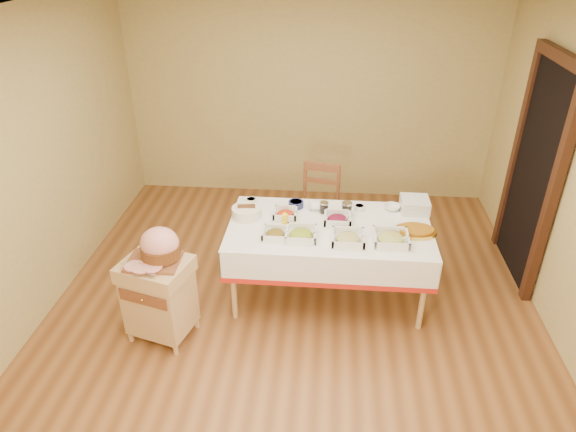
% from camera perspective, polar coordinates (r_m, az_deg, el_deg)
% --- Properties ---
extents(room_shell, '(5.00, 5.00, 5.00)m').
position_cam_1_polar(room_shell, '(4.11, 0.69, 3.47)').
color(room_shell, brown).
rests_on(room_shell, ground).
extents(doorway, '(0.09, 1.10, 2.20)m').
position_cam_1_polar(doorway, '(5.36, 25.79, 4.61)').
color(doorway, black).
rests_on(doorway, ground).
extents(dining_table, '(1.82, 1.02, 0.76)m').
position_cam_1_polar(dining_table, '(4.70, 4.57, -2.80)').
color(dining_table, tan).
rests_on(dining_table, ground).
extents(butcher_cart, '(0.63, 0.57, 0.75)m').
position_cam_1_polar(butcher_cart, '(4.46, -14.14, -8.47)').
color(butcher_cart, tan).
rests_on(butcher_cart, ground).
extents(dining_chair, '(0.50, 0.48, 0.95)m').
position_cam_1_polar(dining_chair, '(5.48, 3.35, 0.91)').
color(dining_chair, brown).
rests_on(dining_chair, ground).
extents(ham_on_board, '(0.44, 0.42, 0.29)m').
position_cam_1_polar(ham_on_board, '(4.22, -14.14, -3.41)').
color(ham_on_board, brown).
rests_on(ham_on_board, butcher_cart).
extents(serving_dish_a, '(0.22, 0.22, 0.10)m').
position_cam_1_polar(serving_dish_a, '(4.43, -1.43, -1.97)').
color(serving_dish_a, silver).
rests_on(serving_dish_a, dining_table).
extents(serving_dish_b, '(0.27, 0.27, 0.11)m').
position_cam_1_polar(serving_dish_b, '(4.41, 1.48, -2.06)').
color(serving_dish_b, silver).
rests_on(serving_dish_b, dining_table).
extents(serving_dish_c, '(0.28, 0.28, 0.11)m').
position_cam_1_polar(serving_dish_c, '(4.38, 6.69, -2.50)').
color(serving_dish_c, silver).
rests_on(serving_dish_c, dining_table).
extents(serving_dish_d, '(0.30, 0.30, 0.11)m').
position_cam_1_polar(serving_dish_d, '(4.44, 11.36, -2.47)').
color(serving_dish_d, silver).
rests_on(serving_dish_d, dining_table).
extents(serving_dish_e, '(0.22, 0.21, 0.10)m').
position_cam_1_polar(serving_dish_e, '(4.73, -0.30, 0.24)').
color(serving_dish_e, silver).
rests_on(serving_dish_e, dining_table).
extents(serving_dish_f, '(0.25, 0.24, 0.12)m').
position_cam_1_polar(serving_dish_f, '(4.66, 5.52, -0.34)').
color(serving_dish_f, silver).
rests_on(serving_dish_f, dining_table).
extents(small_bowl_left, '(0.11, 0.11, 0.05)m').
position_cam_1_polar(small_bowl_left, '(4.99, -4.11, 1.71)').
color(small_bowl_left, silver).
rests_on(small_bowl_left, dining_table).
extents(small_bowl_mid, '(0.14, 0.14, 0.06)m').
position_cam_1_polar(small_bowl_mid, '(4.90, 0.89, 1.36)').
color(small_bowl_mid, navy).
rests_on(small_bowl_mid, dining_table).
extents(small_bowl_right, '(0.10, 0.10, 0.05)m').
position_cam_1_polar(small_bowl_right, '(4.90, 7.93, 0.95)').
color(small_bowl_right, silver).
rests_on(small_bowl_right, dining_table).
extents(bowl_white_imported, '(0.16, 0.16, 0.04)m').
position_cam_1_polar(bowl_white_imported, '(4.88, 3.16, 1.02)').
color(bowl_white_imported, silver).
rests_on(bowl_white_imported, dining_table).
extents(bowl_small_imported, '(0.18, 0.18, 0.05)m').
position_cam_1_polar(bowl_small_imported, '(4.96, 11.51, 0.95)').
color(bowl_small_imported, silver).
rests_on(bowl_small_imported, dining_table).
extents(preserve_jar_left, '(0.09, 0.09, 0.11)m').
position_cam_1_polar(preserve_jar_left, '(4.81, 4.01, 0.91)').
color(preserve_jar_left, silver).
rests_on(preserve_jar_left, dining_table).
extents(preserve_jar_right, '(0.10, 0.10, 0.12)m').
position_cam_1_polar(preserve_jar_right, '(4.79, 6.54, 0.76)').
color(preserve_jar_right, silver).
rests_on(preserve_jar_right, dining_table).
extents(mustard_bottle, '(0.05, 0.05, 0.16)m').
position_cam_1_polar(mustard_bottle, '(4.55, -0.35, -0.43)').
color(mustard_bottle, yellow).
rests_on(mustard_bottle, dining_table).
extents(bread_basket, '(0.27, 0.27, 0.12)m').
position_cam_1_polar(bread_basket, '(4.74, -4.62, 0.44)').
color(bread_basket, white).
rests_on(bread_basket, dining_table).
extents(plate_stack, '(0.26, 0.26, 0.13)m').
position_cam_1_polar(plate_stack, '(4.97, 13.89, 1.21)').
color(plate_stack, silver).
rests_on(plate_stack, dining_table).
extents(brass_platter, '(0.37, 0.26, 0.05)m').
position_cam_1_polar(brass_platter, '(4.62, 14.00, -1.60)').
color(brass_platter, gold).
rests_on(brass_platter, dining_table).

